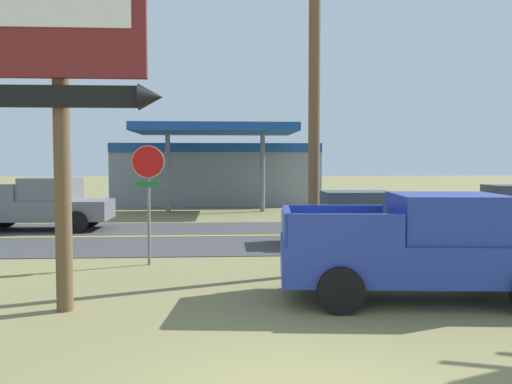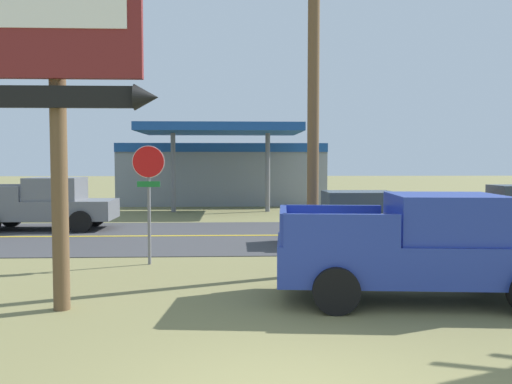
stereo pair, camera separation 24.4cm
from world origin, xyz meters
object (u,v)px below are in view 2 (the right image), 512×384
object	(u,v)px
motel_sign	(58,45)
pickup_blue_parked_on_lawn	(423,248)
stop_sign	(149,183)
gas_station	(223,172)
utility_pole	(314,49)
pickup_grey_on_road	(46,204)
car_silver_near_lane	(355,218)

from	to	relation	value
motel_sign	pickup_blue_parked_on_lawn	distance (m)	7.30
stop_sign	pickup_blue_parked_on_lawn	bearing A→B (deg)	-33.48
gas_station	pickup_blue_parked_on_lawn	world-z (taller)	gas_station
utility_pole	gas_station	world-z (taller)	utility_pole
gas_station	pickup_grey_on_road	distance (m)	14.17
motel_sign	stop_sign	bearing A→B (deg)	78.93
gas_station	pickup_grey_on_road	world-z (taller)	gas_station
motel_sign	pickup_grey_on_road	distance (m)	12.38
stop_sign	gas_station	size ratio (longest dim) A/B	0.25
motel_sign	car_silver_near_lane	bearing A→B (deg)	47.00
car_silver_near_lane	stop_sign	bearing A→B (deg)	-153.02
motel_sign	car_silver_near_lane	world-z (taller)	motel_sign
utility_pole	stop_sign	bearing A→B (deg)	160.39
motel_sign	stop_sign	xyz separation A→B (m)	(0.81, 4.16, -2.46)
stop_sign	pickup_grey_on_road	bearing A→B (deg)	125.32
pickup_grey_on_road	motel_sign	bearing A→B (deg)	-69.66
pickup_blue_parked_on_lawn	car_silver_near_lane	world-z (taller)	pickup_blue_parked_on_lawn
stop_sign	utility_pole	world-z (taller)	utility_pole
gas_station	car_silver_near_lane	xyz separation A→B (m)	(4.40, -16.63, -1.11)
motel_sign	pickup_grey_on_road	xyz separation A→B (m)	(-4.13, 11.13, -3.52)
utility_pole	pickup_grey_on_road	world-z (taller)	utility_pole
stop_sign	utility_pole	size ratio (longest dim) A/B	0.31
stop_sign	pickup_blue_parked_on_lawn	size ratio (longest dim) A/B	0.55
stop_sign	gas_station	bearing A→B (deg)	85.83
utility_pole	gas_station	size ratio (longest dim) A/B	0.79
motel_sign	stop_sign	world-z (taller)	motel_sign
gas_station	pickup_grey_on_road	size ratio (longest dim) A/B	2.31
utility_pole	car_silver_near_lane	xyz separation A→B (m)	(1.96, 4.35, -4.21)
pickup_grey_on_road	car_silver_near_lane	size ratio (longest dim) A/B	1.24
pickup_blue_parked_on_lawn	motel_sign	bearing A→B (deg)	-175.73
motel_sign	pickup_blue_parked_on_lawn	bearing A→B (deg)	4.27
stop_sign	car_silver_near_lane	size ratio (longest dim) A/B	0.70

